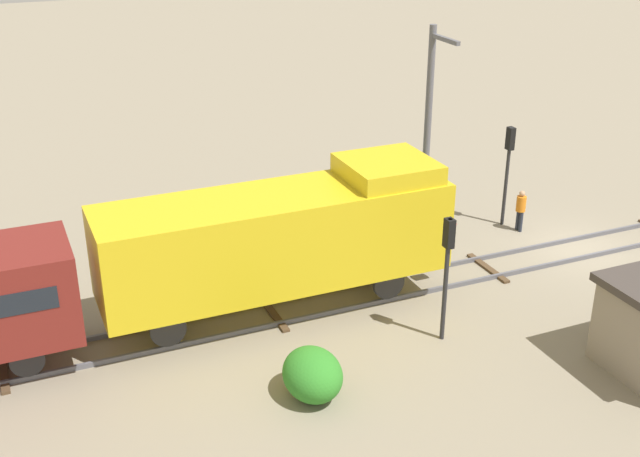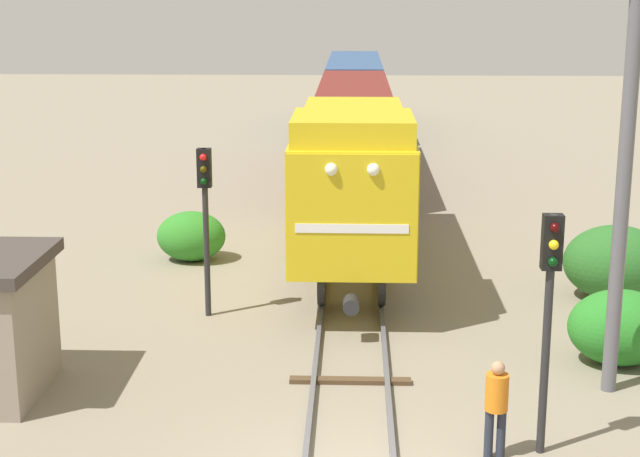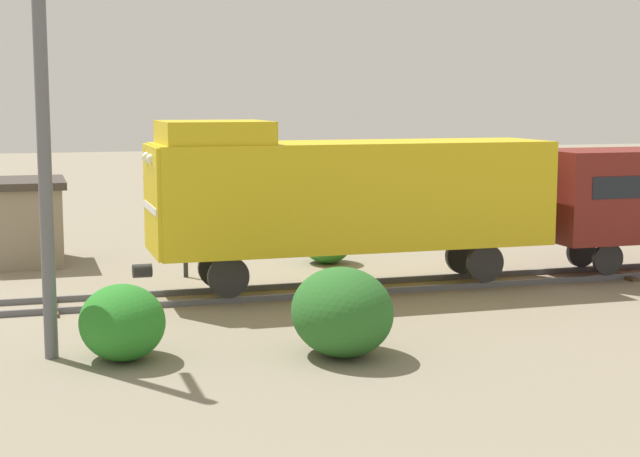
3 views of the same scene
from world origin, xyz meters
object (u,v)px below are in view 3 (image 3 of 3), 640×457
at_px(traffic_signal_mid, 184,185).
at_px(relay_hut, 20,221).
at_px(catenary_mast, 44,155).
at_px(locomotive, 346,192).

xyz_separation_m(traffic_signal_mid, relay_hut, (-4.10, -4.73, -1.40)).
height_order(traffic_signal_mid, relay_hut, traffic_signal_mid).
relative_size(traffic_signal_mid, catenary_mast, 0.51).
height_order(locomotive, relay_hut, locomotive).
distance_m(traffic_signal_mid, relay_hut, 6.42).
bearing_deg(locomotive, catenary_mast, -58.57).
relative_size(locomotive, relay_hut, 3.31).
height_order(locomotive, catenary_mast, catenary_mast).
height_order(traffic_signal_mid, catenary_mast, catenary_mast).
distance_m(locomotive, relay_hut, 11.55).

